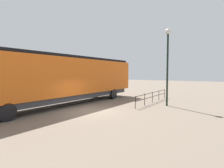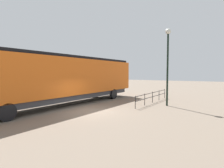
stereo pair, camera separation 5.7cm
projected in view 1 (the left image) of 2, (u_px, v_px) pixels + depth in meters
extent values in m
plane|color=#756656|center=(92.00, 111.00, 13.99)|extent=(120.00, 120.00, 0.00)
cube|color=orange|center=(65.00, 76.00, 16.47)|extent=(3.01, 18.16, 3.17)
cube|color=black|center=(113.00, 79.00, 22.94)|extent=(2.89, 2.68, 2.22)
cube|color=black|center=(65.00, 57.00, 16.37)|extent=(2.71, 17.43, 0.24)
cube|color=#38383D|center=(65.00, 97.00, 16.58)|extent=(2.71, 16.71, 0.45)
cylinder|color=black|center=(94.00, 92.00, 22.17)|extent=(0.30, 1.10, 1.10)
cylinder|color=black|center=(113.00, 94.00, 20.68)|extent=(0.30, 1.10, 1.10)
cylinder|color=black|center=(7.00, 112.00, 11.01)|extent=(0.30, 1.10, 1.10)
cylinder|color=black|center=(167.00, 70.00, 16.16)|extent=(0.16, 0.16, 6.35)
sphere|color=silver|center=(168.00, 31.00, 15.97)|extent=(0.47, 0.47, 0.47)
cube|color=black|center=(152.00, 93.00, 18.00)|extent=(0.04, 7.48, 0.04)
cube|color=black|center=(152.00, 97.00, 18.03)|extent=(0.04, 7.48, 0.04)
cylinder|color=black|center=(135.00, 102.00, 14.92)|extent=(0.05, 0.05, 1.06)
cylinder|color=black|center=(145.00, 99.00, 16.47)|extent=(0.05, 0.05, 1.06)
cylinder|color=black|center=(152.00, 97.00, 18.03)|extent=(0.05, 0.05, 1.06)
cylinder|color=black|center=(159.00, 95.00, 19.59)|extent=(0.05, 0.05, 1.06)
cylinder|color=black|center=(164.00, 94.00, 21.14)|extent=(0.05, 0.05, 1.06)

